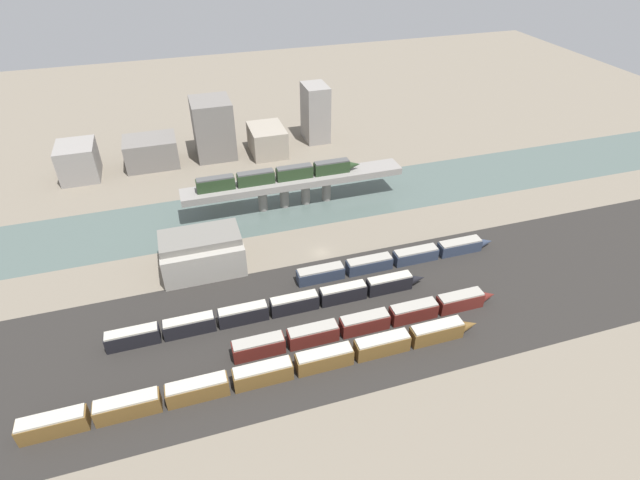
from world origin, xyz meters
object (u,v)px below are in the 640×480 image
train_on_bridge (279,175)px  train_yard_far (274,308)px  train_yard_outer (398,259)px  warehouse_building (202,252)px  train_yard_mid (370,321)px  train_yard_near (270,372)px

train_on_bridge → train_yard_far: size_ratio=0.67×
train_yard_outer → warehouse_building: warehouse_building is taller
train_yard_far → train_yard_outer: train_yard_far is taller
train_on_bridge → train_yard_far: bearing=-105.5°
train_on_bridge → train_yard_mid: train_on_bridge is taller
train_yard_near → train_yard_outer: train_yard_near is taller
warehouse_building → train_yard_mid: bearing=-45.7°
train_yard_near → train_yard_far: 17.96m
train_yard_far → train_yard_near: bearing=-105.8°
train_yard_mid → train_yard_outer: bearing=51.1°
warehouse_building → train_on_bridge: bearing=41.3°
warehouse_building → train_yard_near: bearing=-78.5°
train_yard_near → train_yard_mid: bearing=16.6°
train_yard_mid → train_yard_near: bearing=-163.4°
train_yard_mid → warehouse_building: bearing=134.3°
train_yard_mid → warehouse_building: warehouse_building is taller
train_on_bridge → train_yard_mid: bearing=-83.3°
train_yard_near → train_yard_far: bearing=74.2°
train_on_bridge → train_yard_far: 46.98m
train_yard_far → warehouse_building: warehouse_building is taller
train_yard_near → train_yard_outer: size_ratio=1.67×
train_yard_far → warehouse_building: size_ratio=3.68×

